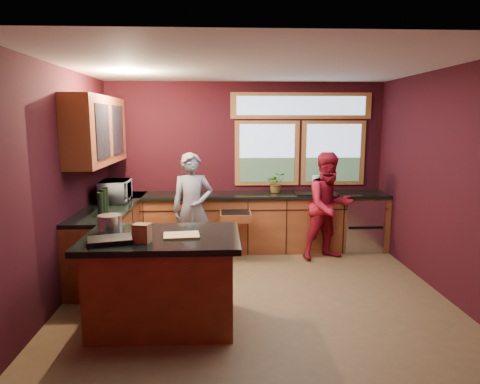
{
  "coord_description": "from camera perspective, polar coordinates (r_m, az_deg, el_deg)",
  "views": [
    {
      "loc": [
        -0.42,
        -5.02,
        2.08
      ],
      "look_at": [
        -0.17,
        0.4,
        1.17
      ],
      "focal_mm": 32.0,
      "sensor_mm": 36.0,
      "label": 1
    }
  ],
  "objects": [
    {
      "name": "floor",
      "position": [
        5.45,
        2.01,
        -12.97
      ],
      "size": [
        4.5,
        4.5,
        0.0
      ],
      "primitive_type": "plane",
      "color": "brown",
      "rests_on": "ground"
    },
    {
      "name": "room_shell",
      "position": [
        5.35,
        -4.58,
        6.44
      ],
      "size": [
        4.52,
        4.02,
        2.71
      ],
      "color": "black",
      "rests_on": "ground"
    },
    {
      "name": "back_counter",
      "position": [
        6.93,
        2.55,
        -3.99
      ],
      "size": [
        4.5,
        0.64,
        0.93
      ],
      "color": "#5A2F15",
      "rests_on": "floor"
    },
    {
      "name": "left_counter",
      "position": [
        6.28,
        -16.76,
        -5.83
      ],
      "size": [
        0.64,
        2.3,
        0.93
      ],
      "color": "#5A2F15",
      "rests_on": "floor"
    },
    {
      "name": "island",
      "position": [
        4.53,
        -10.19,
        -11.41
      ],
      "size": [
        1.55,
        1.05,
        0.95
      ],
      "color": "#5A2F15",
      "rests_on": "floor"
    },
    {
      "name": "person_grey",
      "position": [
        6.24,
        -6.37,
        -2.26
      ],
      "size": [
        0.64,
        0.47,
        1.63
      ],
      "primitive_type": "imported",
      "rotation": [
        0.0,
        0.0,
        0.14
      ],
      "color": "slate",
      "rests_on": "floor"
    },
    {
      "name": "person_red",
      "position": [
        6.55,
        11.78,
        -1.88
      ],
      "size": [
        0.94,
        0.83,
        1.62
      ],
      "primitive_type": "imported",
      "rotation": [
        0.0,
        0.0,
        0.32
      ],
      "color": "maroon",
      "rests_on": "floor"
    },
    {
      "name": "microwave",
      "position": [
        6.37,
        -16.25,
        0.12
      ],
      "size": [
        0.4,
        0.58,
        0.31
      ],
      "primitive_type": "imported",
      "rotation": [
        0.0,
        0.0,
        1.61
      ],
      "color": "#999999",
      "rests_on": "left_counter"
    },
    {
      "name": "potted_plant",
      "position": [
        6.9,
        4.84,
        1.24
      ],
      "size": [
        0.3,
        0.26,
        0.33
      ],
      "primitive_type": "imported",
      "color": "#999999",
      "rests_on": "back_counter"
    },
    {
      "name": "paper_towel",
      "position": [
        6.96,
        10.07,
        1.0
      ],
      "size": [
        0.12,
        0.12,
        0.28
      ],
      "primitive_type": "cylinder",
      "color": "white",
      "rests_on": "back_counter"
    },
    {
      "name": "cutting_board",
      "position": [
        4.31,
        -7.81,
        -5.75
      ],
      "size": [
        0.38,
        0.29,
        0.02
      ],
      "primitive_type": "cube",
      "rotation": [
        0.0,
        0.0,
        0.11
      ],
      "color": "tan",
      "rests_on": "island"
    },
    {
      "name": "stock_pot",
      "position": [
        4.61,
        -16.96,
        -4.05
      ],
      "size": [
        0.24,
        0.24,
        0.18
      ],
      "primitive_type": "cylinder",
      "color": "silver",
      "rests_on": "island"
    },
    {
      "name": "paper_bag",
      "position": [
        4.14,
        -12.93,
        -5.38
      ],
      "size": [
        0.17,
        0.15,
        0.18
      ],
      "primitive_type": "cube",
      "rotation": [
        0.0,
        0.0,
        -0.22
      ],
      "color": "brown",
      "rests_on": "island"
    },
    {
      "name": "black_tray",
      "position": [
        4.23,
        -16.93,
        -6.18
      ],
      "size": [
        0.46,
        0.38,
        0.05
      ],
      "primitive_type": "cube",
      "rotation": [
        0.0,
        0.0,
        0.28
      ],
      "color": "black",
      "rests_on": "island"
    }
  ]
}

